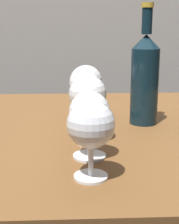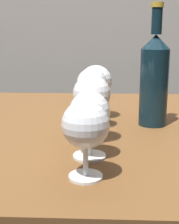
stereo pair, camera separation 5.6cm
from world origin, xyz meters
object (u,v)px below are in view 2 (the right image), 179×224
object	(u,v)px
wine_glass_amber	(90,113)
wine_glass_cabernet	(92,96)
wine_glass_chardonnay	(96,82)
wine_glass_pinot	(86,126)
wine_bottle	(154,78)
wine_glass_rose	(92,85)

from	to	relation	value
wine_glass_amber	wine_glass_cabernet	size ratio (longest dim) A/B	0.88
wine_glass_amber	wine_glass_chardonnay	size ratio (longest dim) A/B	0.89
wine_glass_pinot	wine_glass_chardonnay	world-z (taller)	wine_glass_chardonnay
wine_glass_cabernet	wine_glass_amber	bearing A→B (deg)	-90.33
wine_glass_chardonnay	wine_bottle	distance (m)	0.16
wine_glass_amber	wine_bottle	world-z (taller)	wine_bottle
wine_glass_cabernet	wine_glass_rose	bearing A→B (deg)	91.98
wine_glass_pinot	wine_bottle	world-z (taller)	wine_bottle
wine_glass_pinot	wine_glass_chardonnay	size ratio (longest dim) A/B	0.91
wine_glass_rose	wine_glass_chardonnay	distance (m)	0.10
wine_glass_pinot	wine_bottle	distance (m)	0.36
wine_glass_pinot	wine_glass_cabernet	size ratio (longest dim) A/B	0.90
wine_glass_amber	wine_glass_rose	size ratio (longest dim) A/B	0.86
wine_glass_pinot	wine_glass_amber	bearing A→B (deg)	88.65
wine_glass_rose	wine_bottle	xyz separation A→B (m)	(0.15, 0.04, 0.01)
wine_bottle	wine_glass_rose	bearing A→B (deg)	-166.50
wine_glass_chardonnay	wine_bottle	bearing A→B (deg)	-23.03
wine_glass_cabernet	wine_glass_chardonnay	distance (m)	0.20
wine_glass_cabernet	wine_bottle	xyz separation A→B (m)	(0.15, 0.14, 0.02)
wine_glass_cabernet	wine_bottle	world-z (taller)	wine_bottle
wine_glass_amber	wine_glass_chardonnay	distance (m)	0.30
wine_glass_amber	wine_bottle	bearing A→B (deg)	57.01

